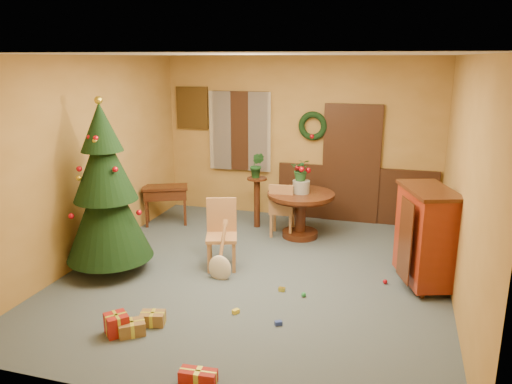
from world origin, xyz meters
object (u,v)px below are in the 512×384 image
at_px(dining_table, 301,206).
at_px(sideboard, 426,234).
at_px(writing_desk, 165,196).
at_px(chair_near, 222,231).
at_px(christmas_tree, 106,192).

bearing_deg(dining_table, sideboard, -34.95).
xyz_separation_m(writing_desk, sideboard, (4.29, -1.29, 0.17)).
bearing_deg(chair_near, christmas_tree, -156.88).
xyz_separation_m(christmas_tree, sideboard, (4.11, 0.77, -0.44)).
xyz_separation_m(christmas_tree, writing_desk, (-0.18, 2.06, -0.61)).
bearing_deg(dining_table, christmas_tree, -137.03).
bearing_deg(writing_desk, chair_near, -42.58).
distance_m(chair_near, sideboard, 2.72).
height_order(chair_near, writing_desk, chair_near).
height_order(writing_desk, sideboard, sideboard).
height_order(dining_table, chair_near, chair_near).
xyz_separation_m(chair_near, writing_desk, (-1.59, 1.46, 0.00)).
xyz_separation_m(dining_table, writing_desk, (-2.41, -0.02, -0.00)).
bearing_deg(dining_table, chair_near, -119.19).
distance_m(christmas_tree, writing_desk, 2.15).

